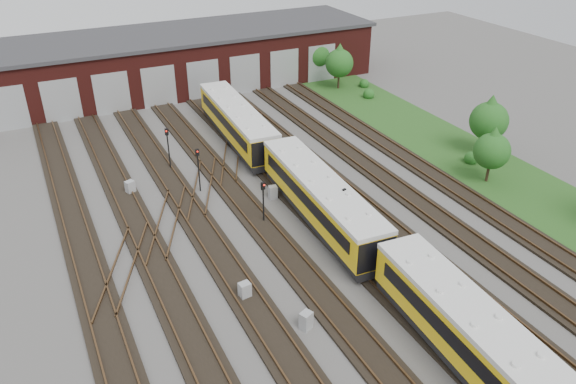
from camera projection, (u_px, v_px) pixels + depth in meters
name	position (u px, v px, depth m)	size (l,w,h in m)	color
ground	(334.00, 271.00, 35.59)	(120.00, 120.00, 0.00)	#4A4744
track_network	(327.00, 265.00, 35.93)	(30.40, 70.00, 0.33)	black
maintenance_shed	(162.00, 61.00, 65.33)	(51.00, 12.50, 6.35)	#491512
grass_verge	(460.00, 154.00, 50.74)	(8.00, 55.00, 0.05)	#224A18
metro_train	(321.00, 199.00, 39.70)	(3.63, 47.44, 3.16)	black
signal_mast_0	(198.00, 165.00, 43.59)	(0.28, 0.26, 3.65)	black
signal_mast_1	(168.00, 144.00, 46.89)	(0.33, 0.32, 3.75)	black
signal_mast_2	(263.00, 197.00, 39.58)	(0.33, 0.32, 3.28)	black
signal_mast_3	(343.00, 206.00, 38.21)	(0.31, 0.29, 3.57)	black
relay_cabinet_0	(245.00, 291.00, 33.00)	(0.66, 0.55, 1.10)	#9C9EA1
relay_cabinet_1	(130.00, 187.00, 44.05)	(0.66, 0.55, 1.10)	#9C9EA1
relay_cabinet_2	(306.00, 321.00, 30.78)	(0.65, 0.54, 1.09)	#9C9EA1
relay_cabinet_3	(273.00, 192.00, 43.44)	(0.63, 0.52, 1.05)	#9C9EA1
relay_cabinet_4	(251.00, 140.00, 52.21)	(0.62, 0.51, 1.03)	#9C9EA1
tree_0	(317.00, 51.00, 68.24)	(3.22, 3.22, 5.34)	#2F2015
tree_1	(339.00, 60.00, 64.88)	(3.25, 3.25, 5.39)	#2F2015
tree_2	(490.00, 116.00, 49.03)	(3.37, 3.37, 5.59)	#2F2015
tree_3	(493.00, 147.00, 44.59)	(2.92, 2.92, 4.84)	#2F2015
bush_0	(471.00, 157.00, 48.85)	(1.22, 1.22, 1.22)	#194C15
bush_1	(369.00, 93.00, 63.42)	(1.27, 1.27, 1.27)	#194C15
bush_2	(364.00, 82.00, 66.78)	(1.15, 1.15, 1.15)	#194C15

